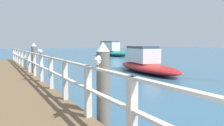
{
  "coord_description": "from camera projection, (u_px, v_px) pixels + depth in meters",
  "views": [
    {
      "loc": [
        -0.35,
        -0.07,
        1.86
      ],
      "look_at": [
        3.25,
        6.5,
        1.18
      ],
      "focal_mm": 35.1,
      "sensor_mm": 36.0,
      "label": 1
    }
  ],
  "objects": [
    {
      "name": "pier_deck",
      "position": [
        2.0,
        80.0,
        10.03
      ],
      "size": [
        2.76,
        22.1,
        0.37
      ],
      "primitive_type": "cube",
      "color": "brown",
      "rests_on": "ground_plane"
    },
    {
      "name": "pier_railing",
      "position": [
        32.0,
        61.0,
        10.58
      ],
      "size": [
        0.12,
        20.62,
        1.05
      ],
      "color": "beige",
      "rests_on": "pier_deck"
    },
    {
      "name": "dock_piling_near",
      "position": [
        103.0,
        86.0,
        4.65
      ],
      "size": [
        0.29,
        0.29,
        1.89
      ],
      "color": "#6B6056",
      "rests_on": "ground_plane"
    },
    {
      "name": "dock_piling_far",
      "position": [
        34.0,
        59.0,
        12.21
      ],
      "size": [
        0.29,
        0.29,
        1.89
      ],
      "color": "#6B6056",
      "rests_on": "ground_plane"
    },
    {
      "name": "seagull_foreground",
      "position": [
        97.0,
        60.0,
        3.95
      ],
      "size": [
        0.29,
        0.43,
        0.21
      ],
      "rotation": [
        0.0,
        0.0,
        5.72
      ],
      "color": "white",
      "rests_on": "pier_railing"
    },
    {
      "name": "seagull_background",
      "position": [
        41.0,
        51.0,
        8.51
      ],
      "size": [
        0.3,
        0.42,
        0.21
      ],
      "rotation": [
        0.0,
        0.0,
        2.56
      ],
      "color": "white",
      "rests_on": "pier_railing"
    },
    {
      "name": "boat_0",
      "position": [
        145.0,
        63.0,
        14.33
      ],
      "size": [
        2.97,
        6.91,
        1.67
      ],
      "rotation": [
        0.0,
        0.0,
        -0.15
      ],
      "color": "red",
      "rests_on": "ground_plane"
    },
    {
      "name": "boat_3",
      "position": [
        112.0,
        51.0,
        31.77
      ],
      "size": [
        3.98,
        7.33,
        2.13
      ],
      "rotation": [
        0.0,
        0.0,
        0.23
      ],
      "color": "#197266",
      "rests_on": "ground_plane"
    }
  ]
}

